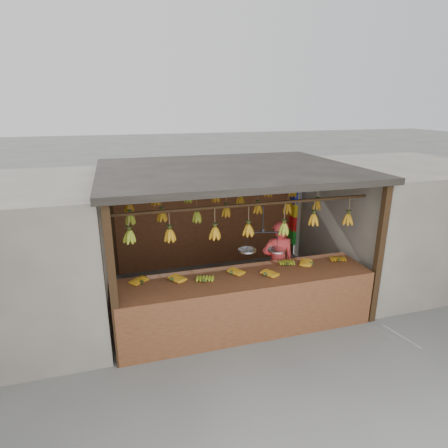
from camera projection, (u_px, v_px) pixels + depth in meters
name	position (u px, v px, depth m)	size (l,w,h in m)	color
ground	(228.00, 294.00, 7.04)	(80.00, 80.00, 0.00)	#5B5B57
stall	(224.00, 188.00, 6.73)	(4.30, 3.30, 2.40)	black
neighbor_left	(4.00, 259.00, 5.72)	(3.00, 3.00, 2.30)	slate
neighbor_right	(397.00, 220.00, 7.65)	(3.00, 3.00, 2.30)	slate
counter	(249.00, 290.00, 5.68)	(3.94, 0.90, 0.96)	brown
hanging_bananas	(229.00, 211.00, 6.54)	(3.63, 2.23, 0.39)	#92A523
balance_scale	(262.00, 248.00, 5.79)	(0.72, 0.40, 0.76)	black
vendor	(278.00, 263.00, 6.52)	(0.56, 0.37, 1.54)	#BF3333
bag_bundles	(293.00, 216.00, 8.49)	(0.08, 0.26, 1.28)	#1426BF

